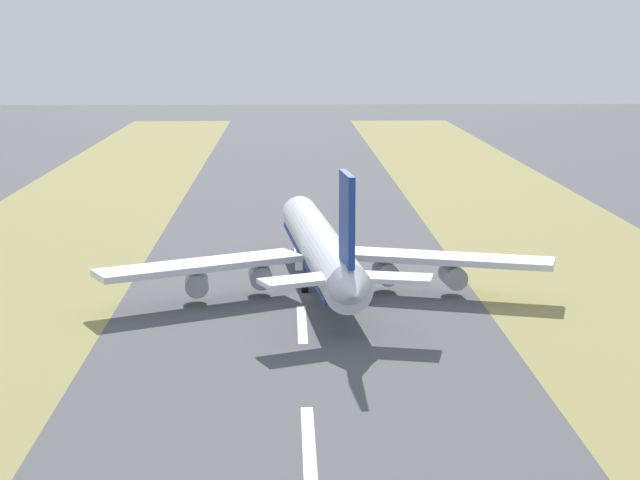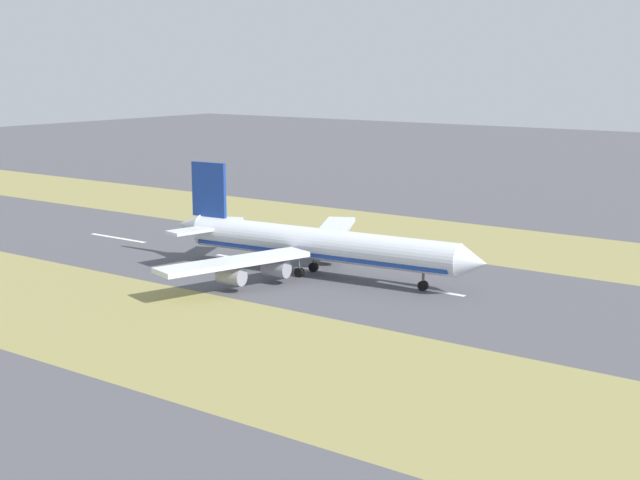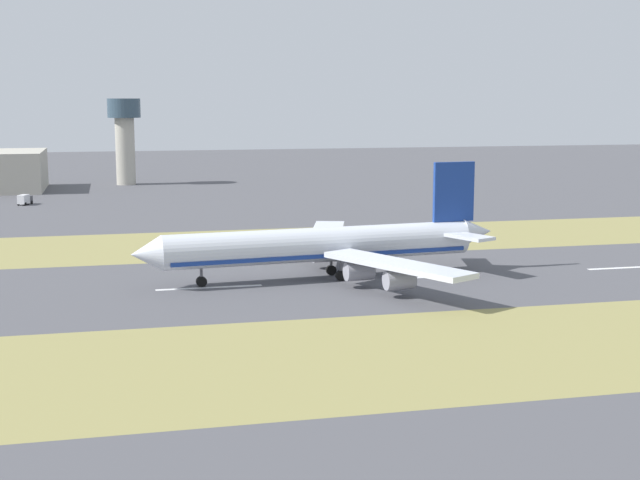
% 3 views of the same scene
% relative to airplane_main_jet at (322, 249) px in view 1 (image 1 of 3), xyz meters
% --- Properties ---
extents(ground_plane, '(800.00, 800.00, 0.00)m').
position_rel_airplane_main_jet_xyz_m(ground_plane, '(-3.11, -3.29, -6.02)').
color(ground_plane, '#4C4C51').
extents(grass_median_east, '(40.00, 600.00, 0.01)m').
position_rel_airplane_main_jet_xyz_m(grass_median_east, '(41.89, -3.29, -6.02)').
color(grass_median_east, olive).
rests_on(grass_median_east, ground).
extents(centreline_dash_near, '(1.20, 18.00, 0.01)m').
position_rel_airplane_main_jet_xyz_m(centreline_dash_near, '(-3.11, -58.10, -6.01)').
color(centreline_dash_near, silver).
rests_on(centreline_dash_near, ground).
extents(centreline_dash_mid, '(1.20, 18.00, 0.01)m').
position_rel_airplane_main_jet_xyz_m(centreline_dash_mid, '(-3.11, -18.10, -6.01)').
color(centreline_dash_mid, silver).
rests_on(centreline_dash_mid, ground).
extents(centreline_dash_far, '(1.20, 18.00, 0.01)m').
position_rel_airplane_main_jet_xyz_m(centreline_dash_far, '(-3.11, 21.90, -6.01)').
color(centreline_dash_far, silver).
rests_on(centreline_dash_far, ground).
extents(airplane_main_jet, '(63.86, 67.22, 20.20)m').
position_rel_airplane_main_jet_xyz_m(airplane_main_jet, '(0.00, 0.00, 0.00)').
color(airplane_main_jet, silver).
rests_on(airplane_main_jet, ground).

